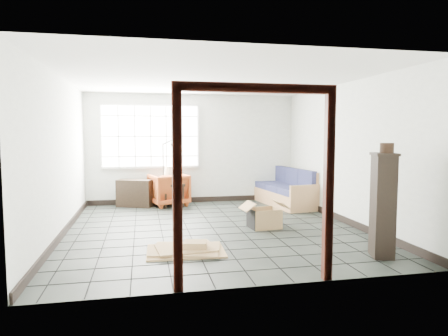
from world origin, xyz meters
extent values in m
plane|color=black|center=(0.00, 0.00, 0.00)|extent=(5.50, 5.50, 0.00)
cube|color=beige|center=(0.00, 2.75, 1.30)|extent=(5.00, 0.02, 2.60)
cube|color=beige|center=(0.00, -2.75, 1.30)|extent=(5.00, 0.02, 2.60)
cube|color=beige|center=(-2.50, 0.00, 1.30)|extent=(0.02, 5.50, 2.60)
cube|color=beige|center=(2.50, 0.00, 1.30)|extent=(0.02, 5.50, 2.60)
cube|color=white|center=(0.00, 0.00, 2.60)|extent=(5.00, 5.50, 0.02)
cube|color=black|center=(0.00, 2.73, 0.06)|extent=(4.95, 0.03, 0.12)
cube|color=black|center=(-2.48, 0.00, 0.06)|extent=(0.03, 5.45, 0.12)
cube|color=black|center=(2.48, 0.00, 0.06)|extent=(0.03, 5.45, 0.12)
cube|color=silver|center=(-1.00, 2.71, 1.60)|extent=(2.32, 0.06, 1.52)
cube|color=white|center=(-1.00, 2.67, 1.60)|extent=(2.20, 0.02, 1.40)
cube|color=#3A140D|center=(-0.85, -2.70, 1.05)|extent=(0.10, 0.08, 2.10)
cube|color=#3A140D|center=(0.85, -2.70, 1.05)|extent=(0.10, 0.08, 2.10)
cube|color=#3A140D|center=(0.00, -2.70, 2.15)|extent=(1.80, 0.08, 0.10)
cube|color=#A9754C|center=(2.03, 1.92, 0.16)|extent=(0.98, 1.90, 0.33)
cube|color=#A9754C|center=(2.16, 1.00, 0.29)|extent=(0.73, 0.16, 0.58)
cube|color=#A9754C|center=(1.90, 2.85, 0.29)|extent=(0.73, 0.16, 0.58)
cube|color=#A9754C|center=(2.35, 1.97, 0.50)|extent=(0.33, 1.81, 0.64)
cube|color=#1A1E41|center=(2.10, 1.33, 0.40)|extent=(0.73, 0.67, 0.15)
cube|color=#1A1E41|center=(2.36, 1.36, 0.62)|extent=(0.21, 0.59, 0.47)
cube|color=#1A1E41|center=(2.01, 1.92, 0.40)|extent=(0.73, 0.67, 0.15)
cube|color=#1A1E41|center=(2.27, 1.96, 0.62)|extent=(0.21, 0.59, 0.47)
cube|color=#1A1E41|center=(1.93, 2.51, 0.40)|extent=(0.73, 0.67, 0.15)
cube|color=#1A1E41|center=(2.19, 2.55, 0.62)|extent=(0.21, 0.59, 0.47)
imported|color=#955115|center=(-0.62, 2.40, 0.41)|extent=(0.97, 0.94, 0.81)
cube|color=black|center=(-0.53, 2.26, 0.51)|extent=(0.54, 0.54, 0.06)
cube|color=black|center=(-0.70, 2.05, 0.24)|extent=(0.05, 0.05, 0.49)
cube|color=black|center=(-0.32, 2.09, 0.24)|extent=(0.05, 0.05, 0.49)
cube|color=black|center=(-0.75, 2.44, 0.24)|extent=(0.05, 0.05, 0.49)
cube|color=black|center=(-0.36, 2.48, 0.24)|extent=(0.05, 0.05, 0.49)
cylinder|color=black|center=(-0.60, 2.31, 0.60)|extent=(0.13, 0.13, 0.14)
cylinder|color=black|center=(-0.60, 2.31, 0.72)|extent=(0.03, 0.03, 0.10)
cone|color=#F7ECCA|center=(-0.60, 2.31, 0.82)|extent=(0.33, 0.33, 0.19)
cube|color=silver|center=(-0.57, 2.31, 0.58)|extent=(0.34, 0.31, 0.10)
cylinder|color=black|center=(-0.70, 2.36, 0.58)|extent=(0.04, 0.06, 0.06)
cylinder|color=black|center=(-0.73, 2.40, 0.01)|extent=(0.27, 0.27, 0.03)
cylinder|color=black|center=(-0.73, 2.40, 0.73)|extent=(0.03, 0.03, 1.42)
cylinder|color=black|center=(-0.62, 2.37, 1.47)|extent=(0.24, 0.06, 0.13)
sphere|color=black|center=(-0.50, 2.35, 1.41)|extent=(0.15, 0.15, 0.13)
cube|color=black|center=(-1.38, 2.40, 0.31)|extent=(0.85, 0.59, 0.62)
cube|color=black|center=(-1.38, 2.40, 0.32)|extent=(0.79, 0.53, 0.03)
cube|color=black|center=(1.96, -2.07, 0.70)|extent=(0.35, 0.41, 1.39)
cube|color=black|center=(1.96, -2.07, 1.39)|extent=(0.40, 0.45, 0.03)
cylinder|color=black|center=(1.97, -2.10, 1.48)|extent=(0.23, 0.23, 0.13)
cube|color=#9B744A|center=(0.90, -0.15, 0.01)|extent=(0.54, 0.46, 0.02)
cube|color=black|center=(0.65, -0.18, 0.17)|extent=(0.06, 0.40, 0.34)
cube|color=#9B744A|center=(1.15, -0.12, 0.17)|extent=(0.06, 0.40, 0.34)
cube|color=#9B744A|center=(0.92, -0.35, 0.17)|extent=(0.50, 0.07, 0.34)
cube|color=#9B744A|center=(0.88, 0.05, 0.17)|extent=(0.50, 0.07, 0.34)
cube|color=#9B744A|center=(0.58, -0.18, 0.40)|extent=(0.23, 0.42, 0.14)
cube|color=#9B744A|center=(1.22, -0.11, 0.40)|extent=(0.23, 0.42, 0.14)
cube|color=#9B744A|center=(-0.62, -1.31, 0.01)|extent=(1.12, 0.82, 0.02)
cube|color=#9B744A|center=(-0.62, -1.31, 0.03)|extent=(1.09, 0.91, 0.02)
cube|color=#9B744A|center=(-0.62, -1.31, 0.06)|extent=(0.87, 0.67, 0.02)
cube|color=#9B744A|center=(-0.49, -1.37, 0.11)|extent=(0.36, 0.31, 0.09)
camera|label=1|loc=(-1.20, -6.83, 1.67)|focal=32.00mm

